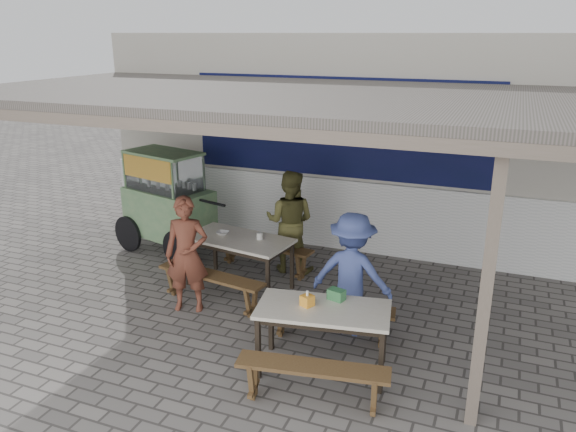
# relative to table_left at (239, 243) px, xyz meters

# --- Properties ---
(ground) EXTENTS (60.00, 60.00, 0.00)m
(ground) POSITION_rel_table_left_xyz_m (1.01, -0.96, -0.67)
(ground) COLOR slate
(ground) RESTS_ON ground
(back_wall) EXTENTS (9.00, 1.28, 3.50)m
(back_wall) POSITION_rel_table_left_xyz_m (1.00, 2.62, 1.05)
(back_wall) COLOR beige
(back_wall) RESTS_ON ground
(warung_roof) EXTENTS (9.00, 4.21, 2.81)m
(warung_roof) POSITION_rel_table_left_xyz_m (1.02, -0.06, 2.04)
(warung_roof) COLOR #5E5550
(warung_roof) RESTS_ON ground
(table_left) EXTENTS (1.58, 0.97, 0.75)m
(table_left) POSITION_rel_table_left_xyz_m (0.00, 0.00, 0.00)
(table_left) COLOR beige
(table_left) RESTS_ON ground
(bench_left_street) EXTENTS (1.61, 0.51, 0.45)m
(bench_left_street) POSITION_rel_table_left_xyz_m (-0.10, -0.65, -0.33)
(bench_left_street) COLOR brown
(bench_left_street) RESTS_ON ground
(bench_left_wall) EXTENTS (1.61, 0.51, 0.45)m
(bench_left_wall) POSITION_rel_table_left_xyz_m (0.10, 0.65, -0.33)
(bench_left_wall) COLOR brown
(bench_left_wall) RESTS_ON ground
(table_right) EXTENTS (1.50, 0.92, 0.75)m
(table_right) POSITION_rel_table_left_xyz_m (1.77, -1.56, -0.00)
(table_right) COLOR beige
(table_right) RESTS_ON ground
(bench_right_street) EXTENTS (1.52, 0.53, 0.45)m
(bench_right_street) POSITION_rel_table_left_xyz_m (1.88, -2.18, -0.34)
(bench_right_street) COLOR brown
(bench_right_street) RESTS_ON ground
(bench_right_wall) EXTENTS (1.52, 0.53, 0.45)m
(bench_right_wall) POSITION_rel_table_left_xyz_m (1.67, -0.94, -0.34)
(bench_right_wall) COLOR brown
(bench_right_wall) RESTS_ON ground
(vendor_cart) EXTENTS (2.19, 1.20, 1.70)m
(vendor_cart) POSITION_rel_table_left_xyz_m (-1.70, 0.80, 0.25)
(vendor_cart) COLOR #7B9966
(vendor_cart) RESTS_ON ground
(patron_street_side) EXTENTS (0.65, 0.53, 1.55)m
(patron_street_side) POSITION_rel_table_left_xyz_m (-0.32, -0.86, 0.10)
(patron_street_side) COLOR brown
(patron_street_side) RESTS_ON ground
(patron_wall_side) EXTENTS (0.82, 0.67, 1.58)m
(patron_wall_side) POSITION_rel_table_left_xyz_m (0.44, 0.84, 0.11)
(patron_wall_side) COLOR brown
(patron_wall_side) RESTS_ON ground
(patron_right_table) EXTENTS (0.99, 0.57, 1.52)m
(patron_right_table) POSITION_rel_table_left_xyz_m (1.83, -0.64, 0.09)
(patron_right_table) COLOR #425296
(patron_right_table) RESTS_ON ground
(tissue_box) EXTENTS (0.16, 0.16, 0.12)m
(tissue_box) POSITION_rel_table_left_xyz_m (1.60, -1.58, 0.13)
(tissue_box) COLOR #FB9F29
(tissue_box) RESTS_ON table_right
(donation_box) EXTENTS (0.20, 0.16, 0.12)m
(donation_box) POSITION_rel_table_left_xyz_m (1.84, -1.33, 0.13)
(donation_box) COLOR #357844
(donation_box) RESTS_ON table_right
(condiment_jar) EXTENTS (0.09, 0.09, 0.10)m
(condiment_jar) POSITION_rel_table_left_xyz_m (0.30, 0.06, 0.12)
(condiment_jar) COLOR silver
(condiment_jar) RESTS_ON table_left
(condiment_bowl) EXTENTS (0.19, 0.19, 0.04)m
(condiment_bowl) POSITION_rel_table_left_xyz_m (-0.28, 0.04, 0.10)
(condiment_bowl) COLOR silver
(condiment_bowl) RESTS_ON table_left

